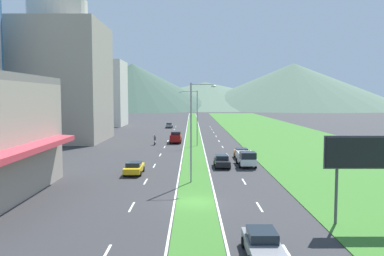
% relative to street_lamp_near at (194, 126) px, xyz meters
% --- Properties ---
extents(ground_plane, '(600.00, 600.00, 0.00)m').
position_rel_street_lamp_near_xyz_m(ground_plane, '(0.13, -7.61, -5.77)').
color(ground_plane, '#2D2D30').
extents(grass_median, '(3.20, 240.00, 0.06)m').
position_rel_street_lamp_near_xyz_m(grass_median, '(0.13, 52.39, -5.74)').
color(grass_median, '#387028').
rests_on(grass_median, ground_plane).
extents(grass_verge_right, '(24.00, 240.00, 0.06)m').
position_rel_street_lamp_near_xyz_m(grass_verge_right, '(20.73, 52.39, -5.74)').
color(grass_verge_right, '#387028').
rests_on(grass_verge_right, ground_plane).
extents(lane_dash_left_1, '(0.16, 2.80, 0.01)m').
position_rel_street_lamp_near_xyz_m(lane_dash_left_1, '(-4.97, -18.24, -5.77)').
color(lane_dash_left_1, silver).
rests_on(lane_dash_left_1, ground_plane).
extents(lane_dash_left_2, '(0.16, 2.80, 0.01)m').
position_rel_street_lamp_near_xyz_m(lane_dash_left_2, '(-4.97, -8.86, -5.77)').
color(lane_dash_left_2, silver).
rests_on(lane_dash_left_2, ground_plane).
extents(lane_dash_left_3, '(0.16, 2.80, 0.01)m').
position_rel_street_lamp_near_xyz_m(lane_dash_left_3, '(-4.97, 0.52, -5.77)').
color(lane_dash_left_3, silver).
rests_on(lane_dash_left_3, ground_plane).
extents(lane_dash_left_4, '(0.16, 2.80, 0.01)m').
position_rel_street_lamp_near_xyz_m(lane_dash_left_4, '(-4.97, 9.89, -5.77)').
color(lane_dash_left_4, silver).
rests_on(lane_dash_left_4, ground_plane).
extents(lane_dash_left_5, '(0.16, 2.80, 0.01)m').
position_rel_street_lamp_near_xyz_m(lane_dash_left_5, '(-4.97, 19.27, -5.77)').
color(lane_dash_left_5, silver).
rests_on(lane_dash_left_5, ground_plane).
extents(lane_dash_left_6, '(0.16, 2.80, 0.01)m').
position_rel_street_lamp_near_xyz_m(lane_dash_left_6, '(-4.97, 28.64, -5.77)').
color(lane_dash_left_6, silver).
rests_on(lane_dash_left_6, ground_plane).
extents(lane_dash_left_7, '(0.16, 2.80, 0.01)m').
position_rel_street_lamp_near_xyz_m(lane_dash_left_7, '(-4.97, 38.02, -5.77)').
color(lane_dash_left_7, silver).
rests_on(lane_dash_left_7, ground_plane).
extents(lane_dash_left_8, '(0.16, 2.80, 0.01)m').
position_rel_street_lamp_near_xyz_m(lane_dash_left_8, '(-4.97, 47.40, -5.77)').
color(lane_dash_left_8, silver).
rests_on(lane_dash_left_8, ground_plane).
extents(lane_dash_left_9, '(0.16, 2.80, 0.01)m').
position_rel_street_lamp_near_xyz_m(lane_dash_left_9, '(-4.97, 56.77, -5.77)').
color(lane_dash_left_9, silver).
rests_on(lane_dash_left_9, ground_plane).
extents(lane_dash_left_10, '(0.16, 2.80, 0.01)m').
position_rel_street_lamp_near_xyz_m(lane_dash_left_10, '(-4.97, 66.15, -5.77)').
color(lane_dash_left_10, silver).
rests_on(lane_dash_left_10, ground_plane).
extents(lane_dash_left_11, '(0.16, 2.80, 0.01)m').
position_rel_street_lamp_near_xyz_m(lane_dash_left_11, '(-4.97, 75.52, -5.77)').
color(lane_dash_left_11, silver).
rests_on(lane_dash_left_11, ground_plane).
extents(lane_dash_right_1, '(0.16, 2.80, 0.01)m').
position_rel_street_lamp_near_xyz_m(lane_dash_right_1, '(5.23, -18.24, -5.77)').
color(lane_dash_right_1, silver).
rests_on(lane_dash_right_1, ground_plane).
extents(lane_dash_right_2, '(0.16, 2.80, 0.01)m').
position_rel_street_lamp_near_xyz_m(lane_dash_right_2, '(5.23, -8.86, -5.77)').
color(lane_dash_right_2, silver).
rests_on(lane_dash_right_2, ground_plane).
extents(lane_dash_right_3, '(0.16, 2.80, 0.01)m').
position_rel_street_lamp_near_xyz_m(lane_dash_right_3, '(5.23, 0.52, -5.77)').
color(lane_dash_right_3, silver).
rests_on(lane_dash_right_3, ground_plane).
extents(lane_dash_right_4, '(0.16, 2.80, 0.01)m').
position_rel_street_lamp_near_xyz_m(lane_dash_right_4, '(5.23, 9.89, -5.77)').
color(lane_dash_right_4, silver).
rests_on(lane_dash_right_4, ground_plane).
extents(lane_dash_right_5, '(0.16, 2.80, 0.01)m').
position_rel_street_lamp_near_xyz_m(lane_dash_right_5, '(5.23, 19.27, -5.77)').
color(lane_dash_right_5, silver).
rests_on(lane_dash_right_5, ground_plane).
extents(lane_dash_right_6, '(0.16, 2.80, 0.01)m').
position_rel_street_lamp_near_xyz_m(lane_dash_right_6, '(5.23, 28.64, -5.77)').
color(lane_dash_right_6, silver).
rests_on(lane_dash_right_6, ground_plane).
extents(lane_dash_right_7, '(0.16, 2.80, 0.01)m').
position_rel_street_lamp_near_xyz_m(lane_dash_right_7, '(5.23, 38.02, -5.77)').
color(lane_dash_right_7, silver).
rests_on(lane_dash_right_7, ground_plane).
extents(lane_dash_right_8, '(0.16, 2.80, 0.01)m').
position_rel_street_lamp_near_xyz_m(lane_dash_right_8, '(5.23, 47.40, -5.77)').
color(lane_dash_right_8, silver).
rests_on(lane_dash_right_8, ground_plane).
extents(lane_dash_right_9, '(0.16, 2.80, 0.01)m').
position_rel_street_lamp_near_xyz_m(lane_dash_right_9, '(5.23, 56.77, -5.77)').
color(lane_dash_right_9, silver).
rests_on(lane_dash_right_9, ground_plane).
extents(lane_dash_right_10, '(0.16, 2.80, 0.01)m').
position_rel_street_lamp_near_xyz_m(lane_dash_right_10, '(5.23, 66.15, -5.77)').
color(lane_dash_right_10, silver).
rests_on(lane_dash_right_10, ground_plane).
extents(lane_dash_right_11, '(0.16, 2.80, 0.01)m').
position_rel_street_lamp_near_xyz_m(lane_dash_right_11, '(5.23, 75.52, -5.77)').
color(lane_dash_right_11, silver).
rests_on(lane_dash_right_11, ground_plane).
extents(edge_line_median_left, '(0.16, 240.00, 0.01)m').
position_rel_street_lamp_near_xyz_m(edge_line_median_left, '(-1.62, 52.39, -5.77)').
color(edge_line_median_left, silver).
rests_on(edge_line_median_left, ground_plane).
extents(edge_line_median_right, '(0.16, 240.00, 0.01)m').
position_rel_street_lamp_near_xyz_m(edge_line_median_right, '(1.88, 52.39, -5.77)').
color(edge_line_median_right, silver).
rests_on(edge_line_median_right, ground_plane).
extents(domed_building, '(17.85, 17.85, 36.41)m').
position_rel_street_lamp_near_xyz_m(domed_building, '(-26.61, 38.86, 9.44)').
color(domed_building, '#9E9384').
rests_on(domed_building, ground_plane).
extents(midrise_colored, '(13.45, 13.45, 19.72)m').
position_rel_street_lamp_near_xyz_m(midrise_colored, '(-27.58, 80.29, 4.09)').
color(midrise_colored, beige).
rests_on(midrise_colored, ground_plane).
extents(hill_far_left, '(129.11, 129.11, 32.22)m').
position_rel_street_lamp_near_xyz_m(hill_far_left, '(-42.23, 237.16, 10.34)').
color(hill_far_left, '#3D5647').
rests_on(hill_far_left, ground_plane).
extents(hill_far_center, '(188.63, 188.63, 21.06)m').
position_rel_street_lamp_near_xyz_m(hill_far_center, '(10.69, 283.52, 4.76)').
color(hill_far_center, '#516B56').
rests_on(hill_far_center, ground_plane).
extents(hill_far_right, '(166.32, 166.32, 34.28)m').
position_rel_street_lamp_near_xyz_m(hill_far_right, '(76.86, 258.52, 11.37)').
color(hill_far_right, '#516B56').
rests_on(hill_far_right, ground_plane).
extents(street_lamp_near, '(2.66, 0.36, 10.18)m').
position_rel_street_lamp_near_xyz_m(street_lamp_near, '(0.00, 0.00, 0.00)').
color(street_lamp_near, '#99999E').
rests_on(street_lamp_near, ground_plane).
extents(street_lamp_mid, '(3.36, 0.37, 9.91)m').
position_rel_street_lamp_near_xyz_m(street_lamp_mid, '(0.42, 30.16, -0.06)').
color(street_lamp_mid, '#99999E').
rests_on(street_lamp_mid, ground_plane).
extents(billboard_roadside, '(5.70, 0.28, 6.14)m').
position_rel_street_lamp_near_xyz_m(billboard_roadside, '(11.65, -13.16, -1.07)').
color(billboard_roadside, '#4C4C51').
rests_on(billboard_roadside, ground_plane).
extents(car_0, '(1.87, 4.43, 1.44)m').
position_rel_street_lamp_near_xyz_m(car_0, '(-6.66, 71.71, -5.03)').
color(car_0, slate).
rests_on(car_0, ground_plane).
extents(car_1, '(2.00, 4.52, 1.40)m').
position_rel_street_lamp_near_xyz_m(car_1, '(-6.75, 4.56, -5.05)').
color(car_1, yellow).
rests_on(car_1, ground_plane).
extents(car_2, '(1.94, 4.20, 1.51)m').
position_rel_street_lamp_near_xyz_m(car_2, '(3.59, 8.83, -5.01)').
color(car_2, black).
rests_on(car_2, ground_plane).
extents(car_3, '(1.99, 4.18, 1.44)m').
position_rel_street_lamp_near_xyz_m(car_3, '(6.95, 15.83, -5.02)').
color(car_3, '#C6842D').
rests_on(car_3, ground_plane).
extents(car_4, '(1.92, 4.37, 1.47)m').
position_rel_street_lamp_near_xyz_m(car_4, '(3.70, -18.60, -5.02)').
color(car_4, slate).
rests_on(car_4, ground_plane).
extents(pickup_truck_0, '(2.18, 5.40, 2.00)m').
position_rel_street_lamp_near_xyz_m(pickup_truck_0, '(6.75, 9.54, -4.79)').
color(pickup_truck_0, silver).
rests_on(pickup_truck_0, ground_plane).
extents(pickup_truck_1, '(2.18, 5.40, 2.00)m').
position_rel_street_lamp_near_xyz_m(pickup_truck_1, '(-3.29, 35.41, -4.79)').
color(pickup_truck_1, maroon).
rests_on(pickup_truck_1, ground_plane).
extents(motorcycle_rider, '(0.36, 2.00, 1.80)m').
position_rel_street_lamp_near_xyz_m(motorcycle_rider, '(-6.97, 31.89, -5.03)').
color(motorcycle_rider, black).
rests_on(motorcycle_rider, ground_plane).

